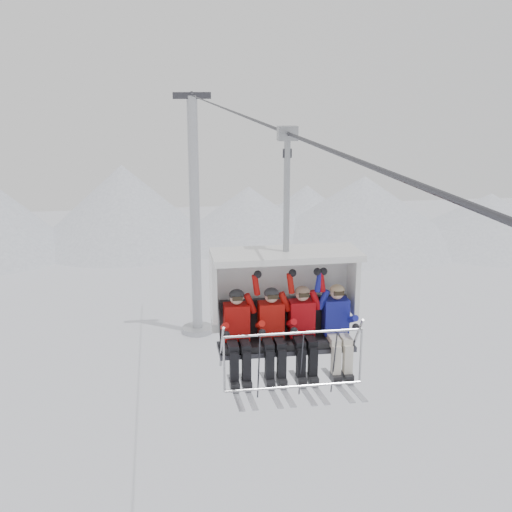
{
  "coord_description": "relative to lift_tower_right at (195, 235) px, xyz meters",
  "views": [
    {
      "loc": [
        -1.98,
        -12.75,
        14.08
      ],
      "look_at": [
        0.0,
        0.0,
        10.53
      ],
      "focal_mm": 45.0,
      "sensor_mm": 36.0,
      "label": 1
    }
  ],
  "objects": [
    {
      "name": "ridgeline",
      "position": [
        -1.58,
        20.05,
        -2.94
      ],
      "size": [
        72.0,
        21.0,
        7.0
      ],
      "color": "white",
      "rests_on": "ground"
    },
    {
      "name": "lift_tower_right",
      "position": [
        0.0,
        0.0,
        0.0
      ],
      "size": [
        2.0,
        1.8,
        13.48
      ],
      "color": "#A4A6AB",
      "rests_on": "ground"
    },
    {
      "name": "haul_cable",
      "position": [
        0.0,
        -22.0,
        7.52
      ],
      "size": [
        0.06,
        50.0,
        0.06
      ],
      "primitive_type": "cylinder",
      "rotation": [
        1.57,
        0.0,
        0.0
      ],
      "color": "#313137",
      "rests_on": "lift_tower_left"
    },
    {
      "name": "chairlift_carrier",
      "position": [
        0.0,
        -24.98,
        4.89
      ],
      "size": [
        2.37,
        1.17,
        3.98
      ],
      "color": "black",
      "rests_on": "haul_cable"
    },
    {
      "name": "skier_far_left",
      "position": [
        -0.81,
        -25.29,
        4.43
      ],
      "size": [
        0.41,
        1.69,
        1.62
      ],
      "color": "#AE0D0A",
      "rests_on": "chairlift_carrier"
    },
    {
      "name": "skier_center_left",
      "position": [
        -0.25,
        -25.29,
        4.43
      ],
      "size": [
        0.41,
        1.69,
        1.61
      ],
      "color": "#B4110B",
      "rests_on": "chairlift_carrier"
    },
    {
      "name": "skier_center_right",
      "position": [
        0.26,
        -25.29,
        4.43
      ],
      "size": [
        0.41,
        1.69,
        1.62
      ],
      "color": "#B2090F",
      "rests_on": "chairlift_carrier"
    },
    {
      "name": "skier_far_right",
      "position": [
        0.83,
        -25.29,
        4.43
      ],
      "size": [
        0.41,
        1.69,
        1.62
      ],
      "color": "#1A1E93",
      "rests_on": "chairlift_carrier"
    }
  ]
}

